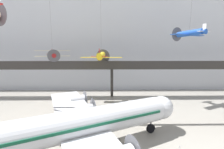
% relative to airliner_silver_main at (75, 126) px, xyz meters
% --- Properties ---
extents(hangar_back_wall, '(140.00, 3.00, 29.43)m').
position_rel_airliner_silver_main_xyz_m(hangar_back_wall, '(4.36, 29.59, 11.24)').
color(hangar_back_wall, silver).
rests_on(hangar_back_wall, ground).
extents(mezzanine_walkway, '(110.00, 3.20, 9.32)m').
position_rel_airliner_silver_main_xyz_m(mezzanine_walkway, '(4.36, 20.87, 4.20)').
color(mezzanine_walkway, '#2D2B28').
rests_on(mezzanine_walkway, ground).
extents(airliner_silver_main, '(27.00, 31.74, 9.90)m').
position_rel_airliner_silver_main_xyz_m(airliner_silver_main, '(0.00, 0.00, 0.00)').
color(airliner_silver_main, silver).
rests_on(airliner_silver_main, ground).
extents(suspended_plane_cream_biplane, '(7.67, 6.72, 13.71)m').
position_rel_airliner_silver_main_xyz_m(suspended_plane_cream_biplane, '(-9.92, 21.01, 7.40)').
color(suspended_plane_cream_biplane, beige).
extents(suspended_plane_yellow_lowwing, '(9.24, 7.54, 14.14)m').
position_rel_airliner_silver_main_xyz_m(suspended_plane_yellow_lowwing, '(1.99, 17.43, 7.09)').
color(suspended_plane_yellow_lowwing, yellow).
extents(suspended_plane_blue_trainer, '(8.21, 7.16, 9.32)m').
position_rel_airliner_silver_main_xyz_m(suspended_plane_blue_trainer, '(19.94, 15.32, 11.68)').
color(suspended_plane_blue_trainer, '#1E4CAD').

